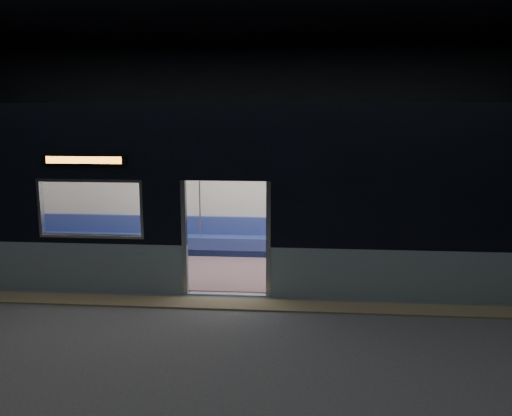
# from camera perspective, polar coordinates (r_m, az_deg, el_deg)

# --- Properties ---
(station_floor) EXTENTS (24.00, 14.00, 0.01)m
(station_floor) POSITION_cam_1_polar(r_m,az_deg,el_deg) (8.79, -4.06, -11.43)
(station_floor) COLOR #47494C
(station_floor) RESTS_ON ground
(station_envelope) EXTENTS (24.00, 14.00, 5.00)m
(station_envelope) POSITION_cam_1_polar(r_m,az_deg,el_deg) (8.16, -4.40, 13.21)
(station_envelope) COLOR black
(station_envelope) RESTS_ON station_floor
(tactile_strip) EXTENTS (22.80, 0.50, 0.03)m
(tactile_strip) POSITION_cam_1_polar(r_m,az_deg,el_deg) (9.29, -3.53, -10.06)
(tactile_strip) COLOR #8C7F59
(tactile_strip) RESTS_ON station_floor
(metro_car) EXTENTS (18.00, 3.04, 3.35)m
(metro_car) POSITION_cam_1_polar(r_m,az_deg,el_deg) (10.77, -2.10, 2.88)
(metro_car) COLOR #8696A0
(metro_car) RESTS_ON station_floor
(passenger) EXTENTS (0.45, 0.74, 1.41)m
(passenger) POSITION_cam_1_polar(r_m,az_deg,el_deg) (11.89, 9.18, -1.56)
(passenger) COLOR black
(passenger) RESTS_ON metro_car
(handbag) EXTENTS (0.38, 0.35, 0.15)m
(handbag) POSITION_cam_1_polar(r_m,az_deg,el_deg) (11.69, 9.29, -2.39)
(handbag) COLOR black
(handbag) RESTS_ON passenger
(transit_map) EXTENTS (0.89, 0.03, 0.58)m
(transit_map) POSITION_cam_1_polar(r_m,az_deg,el_deg) (12.60, 21.91, 1.38)
(transit_map) COLOR white
(transit_map) RESTS_ON metro_car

